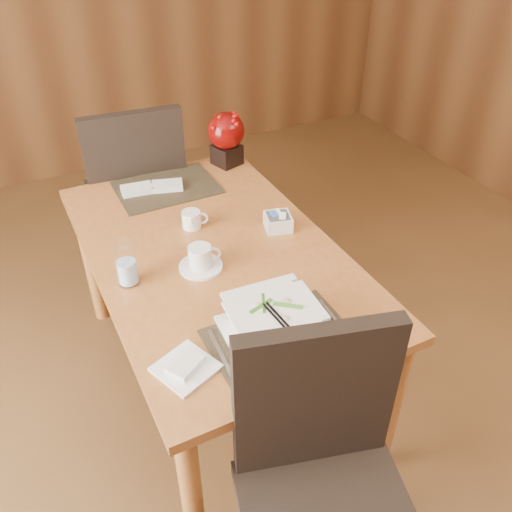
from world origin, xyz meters
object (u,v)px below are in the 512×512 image
sugar_caddy (278,222)px  berry_decor (226,136)px  soup_setting (275,324)px  far_chair (137,189)px  creamer_jug (191,220)px  coffee_cup (200,259)px  near_chair (324,477)px  dining_table (215,270)px  water_glass (126,263)px  bread_plate (186,368)px

sugar_caddy → berry_decor: (0.05, 0.62, 0.12)m
soup_setting → far_chair: (-0.05, 1.39, -0.21)m
creamer_jug → coffee_cup: bearing=-82.6°
berry_decor → near_chair: near_chair is taller
soup_setting → near_chair: 0.46m
dining_table → berry_decor: size_ratio=5.71×
water_glass → sugar_caddy: size_ratio=1.69×
sugar_caddy → bread_plate: size_ratio=0.64×
coffee_cup → water_glass: bearing=172.5°
creamer_jug → bread_plate: creamer_jug is taller
far_chair → water_glass: bearing=79.0°
coffee_cup → berry_decor: 0.85m
water_glass → creamer_jug: bearing=35.5°
coffee_cup → water_glass: (-0.26, 0.03, 0.05)m
berry_decor → coffee_cup: bearing=-121.0°
coffee_cup → far_chair: size_ratio=0.15×
dining_table → coffee_cup: 0.18m
water_glass → sugar_caddy: water_glass is taller
soup_setting → berry_decor: bearing=76.7°
sugar_caddy → far_chair: (-0.36, 0.85, -0.19)m
creamer_jug → sugar_caddy: creamer_jug is taller
coffee_cup → berry_decor: bearing=59.0°
creamer_jug → near_chair: near_chair is taller
dining_table → near_chair: bearing=-94.3°
creamer_jug → berry_decor: bearing=73.2°
bread_plate → dining_table: bearing=58.9°
dining_table → near_chair: (-0.07, -0.92, -0.07)m
creamer_jug → sugar_caddy: 0.36m
dining_table → bread_plate: bread_plate is taller
water_glass → soup_setting: bearing=-55.1°
bread_plate → far_chair: size_ratio=0.15×
soup_setting → far_chair: 1.41m
creamer_jug → far_chair: (-0.05, 0.68, -0.19)m
near_chair → water_glass: bearing=122.9°
soup_setting → coffee_cup: size_ratio=1.96×
soup_setting → water_glass: bearing=128.9°
soup_setting → far_chair: far_chair is taller
soup_setting → far_chair: size_ratio=0.30×
near_chair → far_chair: 1.79m
water_glass → berry_decor: berry_decor is taller
bread_plate → far_chair: (0.25, 1.39, -0.16)m
dining_table → sugar_caddy: sugar_caddy is taller
near_chair → coffee_cup: bearing=106.4°
soup_setting → far_chair: bearing=96.1°
near_chair → dining_table: bearing=101.0°
coffee_cup → bread_plate: size_ratio=1.02×
creamer_jug → berry_decor: berry_decor is taller
sugar_caddy → far_chair: 0.94m
berry_decor → bread_plate: bearing=-119.6°
bread_plate → near_chair: 0.50m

